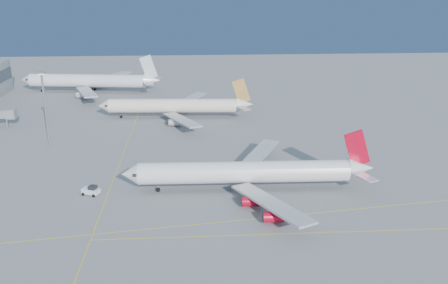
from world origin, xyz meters
TOP-DOWN VIEW (x-y plane):
  - ground at (0.00, 0.00)m, footprint 500.00×500.00m
  - taxiway_lines at (-14.71, 6.34)m, footprint 118.86×140.00m
  - airliner_virgin at (-4.02, 9.59)m, footprint 64.58×58.12m
  - airliner_etihad at (-24.51, 81.19)m, footprint 60.45×55.78m
  - airliner_third at (-66.33, 130.18)m, footprint 68.12×62.33m
  - pushback_tug at (-44.07, 9.32)m, footprint 4.89×3.96m
  - light_mast at (-64.56, 48.19)m, footprint 2.12×2.12m

SIDE VIEW (x-z plane):
  - ground at x=0.00m, z-range 0.00..0.00m
  - taxiway_lines at x=-14.71m, z-range 0.00..0.02m
  - pushback_tug at x=-44.07m, z-range -0.09..2.37m
  - airliner_etihad at x=-24.51m, z-range -3.09..12.69m
  - airliner_virgin at x=-4.02m, z-range -3.17..12.79m
  - airliner_third at x=-66.33m, z-range -3.61..14.67m
  - light_mast at x=-64.56m, z-range 2.21..26.69m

